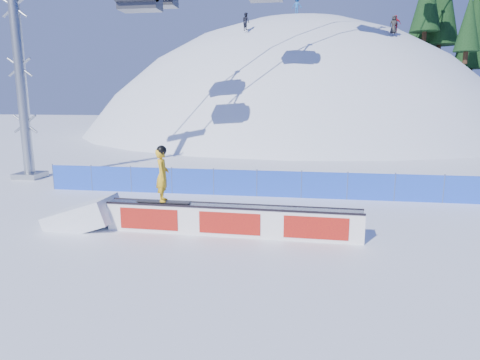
# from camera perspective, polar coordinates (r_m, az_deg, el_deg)

# --- Properties ---
(ground) EXTENTS (160.00, 160.00, 0.00)m
(ground) POSITION_cam_1_polar(r_m,az_deg,el_deg) (15.09, 4.10, -6.24)
(ground) COLOR white
(ground) RESTS_ON ground
(snow_hill) EXTENTS (64.00, 64.00, 64.00)m
(snow_hill) POSITION_cam_1_polar(r_m,az_deg,el_deg) (60.70, 7.16, -10.66)
(snow_hill) COLOR white
(snow_hill) RESTS_ON ground
(safety_fence) EXTENTS (22.05, 0.05, 1.30)m
(safety_fence) POSITION_cam_1_polar(r_m,az_deg,el_deg) (19.29, 5.22, -0.55)
(safety_fence) COLOR blue
(safety_fence) RESTS_ON ground
(rail_box) EXTENTS (8.45, 0.81, 1.01)m
(rail_box) POSITION_cam_1_polar(r_m,az_deg,el_deg) (14.07, -1.20, -5.39)
(rail_box) COLOR white
(rail_box) RESTS_ON ground
(snow_ramp) EXTENTS (2.48, 1.59, 1.52)m
(snow_ramp) POSITION_cam_1_polar(r_m,az_deg,el_deg) (16.07, -20.07, -5.82)
(snow_ramp) COLOR white
(snow_ramp) RESTS_ON ground
(snowboarder) EXTENTS (1.83, 0.72, 1.91)m
(snowboarder) POSITION_cam_1_polar(r_m,az_deg,el_deg) (14.36, -10.31, 0.73)
(snowboarder) COLOR black
(snowboarder) RESTS_ON rail_box
(distant_skiers) EXTENTS (15.31, 8.54, 4.79)m
(distant_skiers) POSITION_cam_1_polar(r_m,az_deg,el_deg) (47.03, 10.98, 20.58)
(distant_skiers) COLOR black
(distant_skiers) RESTS_ON ground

